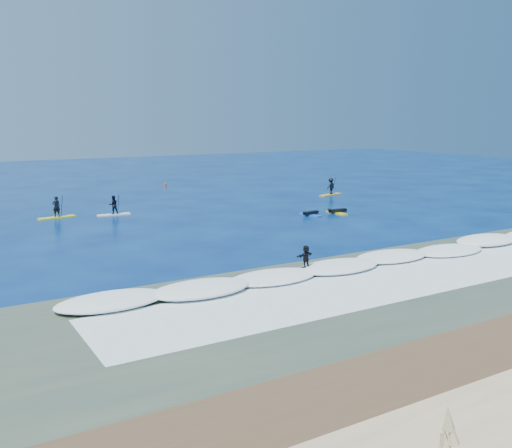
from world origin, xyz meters
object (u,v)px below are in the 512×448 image
sup_paddler_center (113,207)px  prone_paddler_near (337,211)px  marker_buoy (165,185)px  sup_paddler_right (331,187)px  wave_surfer (306,258)px  sup_paddler_left (57,210)px  prone_paddler_far (310,214)px

sup_paddler_center → prone_paddler_near: size_ratio=1.14×
prone_paddler_near → marker_buoy: bearing=15.8°
sup_paddler_center → sup_paddler_right: size_ratio=0.89×
sup_paddler_right → wave_surfer: size_ratio=1.66×
wave_surfer → marker_buoy: 38.89m
sup_paddler_left → prone_paddler_far: bearing=-36.3°
prone_paddler_far → marker_buoy: (-2.78, 24.24, 0.11)m
prone_paddler_near → prone_paddler_far: (-2.56, 0.25, -0.01)m
sup_paddler_right → sup_paddler_center: bearing=167.3°
sup_paddler_left → marker_buoy: (15.17, 14.90, -0.36)m
sup_paddler_center → sup_paddler_right: sup_paddler_right is taller
marker_buoy → sup_paddler_center: bearing=-124.5°
sup_paddler_center → prone_paddler_far: bearing=-29.3°
prone_paddler_near → wave_surfer: (-13.03, -13.63, 0.57)m
sup_paddler_left → sup_paddler_center: bearing=-21.5°
wave_surfer → prone_paddler_near: bearing=36.0°
sup_paddler_left → marker_buoy: size_ratio=4.85×
prone_paddler_near → marker_buoy: 25.07m
prone_paddler_near → wave_surfer: size_ratio=1.30×
wave_surfer → sup_paddler_right: bearing=39.1°
sup_paddler_center → prone_paddler_far: sup_paddler_center is taller
sup_paddler_left → prone_paddler_far: size_ratio=1.36×
prone_paddler_far → prone_paddler_near: bearing=-106.1°
sup_paddler_left → wave_surfer: bearing=-80.9°
sup_paddler_center → prone_paddler_near: (16.23, -8.63, -0.53)m
sup_paddler_center → marker_buoy: 19.25m
sup_paddler_right → sup_paddler_left: bearing=165.0°
sup_paddler_left → wave_surfer: sup_paddler_left is taller
marker_buoy → prone_paddler_far: bearing=-83.4°
prone_paddler_far → wave_surfer: wave_surfer is taller
prone_paddler_near → prone_paddler_far: prone_paddler_near is taller
sup_paddler_center → prone_paddler_near: bearing=-25.8°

